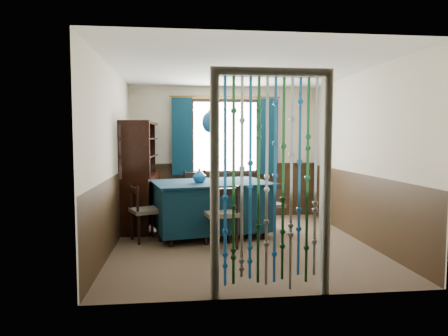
{
  "coord_description": "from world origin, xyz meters",
  "views": [
    {
      "loc": [
        -0.86,
        -5.65,
        1.53
      ],
      "look_at": [
        -0.19,
        0.4,
        1.07
      ],
      "focal_mm": 32.0,
      "sensor_mm": 36.0,
      "label": 1
    }
  ],
  "objects": [
    {
      "name": "pendant_lamp",
      "position": [
        -0.38,
        0.5,
        1.77
      ],
      "size": [
        0.27,
        0.27,
        0.9
      ],
      "color": "olive",
      "rests_on": "ceiling"
    },
    {
      "name": "wall_back",
      "position": [
        0.0,
        2.0,
        1.25
      ],
      "size": [
        3.6,
        0.0,
        3.6
      ],
      "primitive_type": "plane",
      "rotation": [
        1.57,
        0.0,
        0.0
      ],
      "color": "beige",
      "rests_on": "ground"
    },
    {
      "name": "wall_front",
      "position": [
        0.0,
        -2.0,
        1.25
      ],
      "size": [
        3.6,
        0.0,
        3.6
      ],
      "primitive_type": "plane",
      "rotation": [
        -1.57,
        0.0,
        0.0
      ],
      "color": "beige",
      "rests_on": "ground"
    },
    {
      "name": "ceiling",
      "position": [
        0.0,
        0.0,
        2.5
      ],
      "size": [
        4.0,
        4.0,
        0.0
      ],
      "primitive_type": "plane",
      "rotation": [
        3.14,
        0.0,
        0.0
      ],
      "color": "silver",
      "rests_on": "ground"
    },
    {
      "name": "wall_right",
      "position": [
        1.8,
        0.0,
        1.25
      ],
      "size": [
        0.0,
        4.0,
        4.0
      ],
      "primitive_type": "plane",
      "rotation": [
        1.57,
        0.0,
        -1.57
      ],
      "color": "beige",
      "rests_on": "ground"
    },
    {
      "name": "chair_near",
      "position": [
        -0.3,
        -0.23,
        0.47
      ],
      "size": [
        0.5,
        0.48,
        0.88
      ],
      "rotation": [
        0.0,
        0.0,
        0.17
      ],
      "color": "black",
      "rests_on": "floor"
    },
    {
      "name": "wainscot_left",
      "position": [
        -1.79,
        0.0,
        0.5
      ],
      "size": [
        0.0,
        4.0,
        4.0
      ],
      "primitive_type": "plane",
      "rotation": [
        1.57,
        0.0,
        1.57
      ],
      "color": "#332213",
      "rests_on": "ground"
    },
    {
      "name": "vase_table",
      "position": [
        -0.57,
        0.42,
        0.94
      ],
      "size": [
        0.19,
        0.19,
        0.2
      ],
      "primitive_type": "imported",
      "rotation": [
        0.0,
        0.0,
        -0.0
      ],
      "color": "#14528D",
      "rests_on": "dining_table"
    },
    {
      "name": "floor",
      "position": [
        0.0,
        0.0,
        0.0
      ],
      "size": [
        4.0,
        4.0,
        0.0
      ],
      "primitive_type": "plane",
      "color": "brown",
      "rests_on": "ground"
    },
    {
      "name": "sideboard",
      "position": [
        -1.54,
        1.2,
        0.62
      ],
      "size": [
        0.58,
        1.41,
        1.8
      ],
      "rotation": [
        0.0,
        0.0,
        -0.08
      ],
      "color": "black",
      "rests_on": "floor"
    },
    {
      "name": "vase_sideboard",
      "position": [
        -1.48,
        1.52,
        1.0
      ],
      "size": [
        0.22,
        0.22,
        0.21
      ],
      "primitive_type": "imported",
      "rotation": [
        0.0,
        0.0,
        0.11
      ],
      "color": "beige",
      "rests_on": "sideboard"
    },
    {
      "name": "chair_left",
      "position": [
        -1.4,
        0.26,
        0.45
      ],
      "size": [
        0.53,
        0.54,
        0.84
      ],
      "rotation": [
        0.0,
        0.0,
        -1.17
      ],
      "color": "black",
      "rests_on": "floor"
    },
    {
      "name": "chair_right",
      "position": [
        0.62,
        0.68,
        0.43
      ],
      "size": [
        0.48,
        0.49,
        0.81
      ],
      "rotation": [
        0.0,
        0.0,
        1.87
      ],
      "color": "black",
      "rests_on": "floor"
    },
    {
      "name": "wainscot_right",
      "position": [
        1.79,
        0.0,
        0.5
      ],
      "size": [
        0.0,
        4.0,
        4.0
      ],
      "primitive_type": "plane",
      "rotation": [
        1.57,
        0.0,
        -1.57
      ],
      "color": "#332213",
      "rests_on": "ground"
    },
    {
      "name": "wall_left",
      "position": [
        -1.8,
        0.0,
        1.25
      ],
      "size": [
        0.0,
        4.0,
        4.0
      ],
      "primitive_type": "plane",
      "rotation": [
        1.57,
        0.0,
        1.57
      ],
      "color": "beige",
      "rests_on": "ground"
    },
    {
      "name": "wainscot_front",
      "position": [
        0.0,
        -1.99,
        0.5
      ],
      "size": [
        3.6,
        0.0,
        3.6
      ],
      "primitive_type": "plane",
      "rotation": [
        -1.57,
        0.0,
        0.0
      ],
      "color": "#332213",
      "rests_on": "ground"
    },
    {
      "name": "bowl_shelf",
      "position": [
        -1.48,
        0.85,
        1.25
      ],
      "size": [
        0.23,
        0.23,
        0.05
      ],
      "primitive_type": "imported",
      "rotation": [
        0.0,
        0.0,
        0.12
      ],
      "color": "beige",
      "rests_on": "sideboard"
    },
    {
      "name": "doorway",
      "position": [
        0.0,
        -1.94,
        1.05
      ],
      "size": [
        1.16,
        0.12,
        2.18
      ],
      "primitive_type": null,
      "color": "silver",
      "rests_on": "ground"
    },
    {
      "name": "dining_table",
      "position": [
        -0.38,
        0.5,
        0.48
      ],
      "size": [
        1.96,
        1.53,
        0.85
      ],
      "rotation": [
        0.0,
        0.0,
        0.2
      ],
      "color": "#0A2637",
      "rests_on": "floor"
    },
    {
      "name": "window",
      "position": [
        0.0,
        1.95,
        1.55
      ],
      "size": [
        1.32,
        0.12,
        1.42
      ],
      "primitive_type": "cube",
      "color": "black",
      "rests_on": "wall_back"
    },
    {
      "name": "chair_far",
      "position": [
        -0.54,
        1.24,
        0.51
      ],
      "size": [
        0.62,
        0.61,
        0.95
      ],
      "rotation": [
        0.0,
        0.0,
        3.59
      ],
      "color": "black",
      "rests_on": "floor"
    },
    {
      "name": "wainscot_back",
      "position": [
        0.0,
        1.99,
        0.5
      ],
      "size": [
        3.6,
        0.0,
        3.6
      ],
      "primitive_type": "plane",
      "rotation": [
        1.57,
        0.0,
        0.0
      ],
      "color": "#332213",
      "rests_on": "ground"
    }
  ]
}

